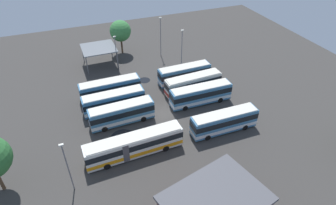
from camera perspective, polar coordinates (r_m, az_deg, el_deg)
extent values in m
plane|color=#383533|center=(51.50, -0.94, -1.92)|extent=(93.95, 93.95, 0.00)
cube|color=silver|center=(42.85, -6.66, -8.36)|extent=(14.57, 2.92, 3.17)
cube|color=beige|center=(41.71, -6.82, -6.74)|extent=(13.99, 2.71, 0.14)
cube|color=black|center=(42.50, -6.71, -7.88)|extent=(14.64, 2.96, 1.01)
cube|color=orange|center=(43.47, -6.58, -9.20)|extent=(14.64, 2.96, 0.63)
cube|color=black|center=(44.27, 2.29, -5.26)|extent=(0.12, 2.02, 1.17)
cube|color=#47474C|center=(42.60, -8.73, -8.92)|extent=(0.98, 2.54, 3.04)
cylinder|color=black|center=(45.56, -1.56, -7.18)|extent=(1.01, 0.33, 1.00)
cylinder|color=black|center=(44.06, -0.45, -9.04)|extent=(1.01, 0.33, 1.00)
cylinder|color=black|center=(44.08, -12.64, -10.16)|extent=(1.01, 0.33, 1.00)
cylinder|color=black|center=(42.53, -11.95, -12.23)|extent=(1.01, 0.33, 1.00)
cube|color=teal|center=(48.77, -9.13, -2.16)|extent=(10.86, 2.79, 3.17)
cube|color=beige|center=(47.78, -9.32, -0.60)|extent=(10.42, 2.58, 0.14)
cube|color=black|center=(48.46, -9.19, -1.69)|extent=(10.92, 2.83, 1.01)
cube|color=silver|center=(49.32, -9.03, -2.97)|extent=(10.92, 2.83, 0.63)
cube|color=black|center=(49.55, -3.20, -0.11)|extent=(0.12, 2.02, 1.17)
cylinder|color=black|center=(51.11, -5.73, -1.75)|extent=(1.01, 0.33, 1.00)
cylinder|color=black|center=(49.41, -4.90, -3.24)|extent=(1.01, 0.33, 1.00)
cylinder|color=black|center=(50.10, -13.01, -3.56)|extent=(1.01, 0.33, 1.00)
cylinder|color=black|center=(48.36, -12.43, -5.15)|extent=(1.01, 0.33, 1.00)
cube|color=teal|center=(51.85, -10.68, 0.26)|extent=(10.89, 2.60, 3.17)
cube|color=beige|center=(50.91, -10.88, 1.77)|extent=(10.45, 2.40, 0.14)
cube|color=black|center=(51.56, -10.74, 0.72)|extent=(10.95, 2.64, 1.01)
cube|color=silver|center=(52.36, -10.57, -0.53)|extent=(10.95, 2.64, 0.63)
cube|color=black|center=(52.47, -4.99, 2.11)|extent=(0.09, 2.02, 1.17)
cylinder|color=black|center=(54.08, -7.34, 0.51)|extent=(1.00, 0.31, 1.00)
cylinder|color=black|center=(52.30, -6.65, -0.83)|extent=(1.00, 0.31, 1.00)
cylinder|color=black|center=(53.25, -14.30, -1.09)|extent=(1.00, 0.31, 1.00)
cylinder|color=black|center=(51.44, -13.85, -2.51)|extent=(1.00, 0.31, 1.00)
cube|color=teal|center=(55.37, -11.37, 2.72)|extent=(11.27, 2.56, 3.17)
cube|color=beige|center=(54.50, -11.57, 4.17)|extent=(10.82, 2.36, 0.14)
cube|color=black|center=(55.10, -11.43, 3.16)|extent=(11.32, 2.60, 1.01)
cube|color=silver|center=(55.86, -11.26, 1.97)|extent=(11.32, 2.60, 0.63)
cube|color=black|center=(56.02, -5.83, 4.46)|extent=(0.08, 2.02, 1.17)
cylinder|color=black|center=(57.58, -8.08, 2.89)|extent=(1.00, 0.31, 1.00)
cylinder|color=black|center=(55.74, -7.47, 1.71)|extent=(1.00, 0.31, 1.00)
cylinder|color=black|center=(56.76, -14.86, 1.38)|extent=(1.00, 0.31, 1.00)
cylinder|color=black|center=(54.89, -14.47, 0.14)|extent=(1.00, 0.31, 1.00)
cube|color=teal|center=(47.42, 11.04, -3.70)|extent=(11.11, 2.57, 3.17)
cube|color=beige|center=(46.39, 11.27, -2.13)|extent=(10.67, 2.37, 0.14)
cube|color=black|center=(47.10, 11.11, -3.23)|extent=(11.17, 2.61, 1.01)
cube|color=silver|center=(47.98, 10.92, -4.52)|extent=(11.17, 2.61, 0.63)
cube|color=black|center=(49.78, 16.65, -1.62)|extent=(0.08, 2.02, 1.17)
cylinder|color=black|center=(50.59, 13.59, -3.21)|extent=(1.00, 0.31, 1.00)
cylinder|color=black|center=(49.22, 14.97, -4.76)|extent=(1.00, 0.31, 1.00)
cylinder|color=black|center=(47.64, 6.59, -5.15)|extent=(1.00, 0.31, 1.00)
cylinder|color=black|center=(46.18, 7.83, -6.87)|extent=(1.00, 0.31, 1.00)
cube|color=teal|center=(53.02, 6.49, 1.61)|extent=(11.50, 2.61, 3.17)
cube|color=beige|center=(52.11, 6.61, 3.10)|extent=(11.04, 2.41, 0.14)
cube|color=black|center=(52.74, 6.52, 2.06)|extent=(11.56, 2.65, 1.01)
cube|color=silver|center=(53.53, 6.42, 0.82)|extent=(11.56, 2.65, 0.63)
cube|color=black|center=(55.21, 11.90, 3.29)|extent=(0.09, 2.02, 1.17)
cylinder|color=black|center=(56.08, 9.16, 1.77)|extent=(1.00, 0.31, 1.00)
cylinder|color=black|center=(54.50, 10.27, 0.51)|extent=(1.00, 0.31, 1.00)
cylinder|color=black|center=(53.37, 2.43, 0.28)|extent=(1.00, 0.31, 1.00)
cylinder|color=black|center=(51.71, 3.39, -1.10)|extent=(1.00, 0.31, 1.00)
cube|color=silver|center=(55.97, 4.99, 3.75)|extent=(11.29, 3.04, 3.17)
cube|color=beige|center=(55.10, 5.08, 5.21)|extent=(10.83, 2.82, 0.14)
cube|color=black|center=(55.70, 5.02, 4.19)|extent=(11.34, 3.08, 1.01)
cube|color=red|center=(56.45, 4.94, 2.99)|extent=(11.34, 3.08, 0.63)
cube|color=black|center=(58.26, 9.89, 5.43)|extent=(0.17, 2.02, 1.17)
cylinder|color=black|center=(59.06, 7.36, 3.88)|extent=(1.01, 0.35, 1.00)
cylinder|color=black|center=(57.47, 8.49, 2.77)|extent=(1.01, 0.35, 1.00)
cylinder|color=black|center=(56.20, 1.26, 2.36)|extent=(1.01, 0.35, 1.00)
cylinder|color=black|center=(54.52, 2.28, 1.15)|extent=(1.01, 0.35, 1.00)
cube|color=teal|center=(59.03, 3.26, 5.70)|extent=(10.81, 2.62, 3.17)
cube|color=beige|center=(58.21, 3.31, 7.10)|extent=(10.37, 2.41, 0.14)
cube|color=black|center=(58.77, 3.27, 6.12)|extent=(10.86, 2.65, 1.01)
cube|color=silver|center=(59.48, 3.23, 4.96)|extent=(10.86, 2.65, 0.63)
cube|color=black|center=(60.97, 7.92, 7.11)|extent=(0.09, 2.02, 1.17)
cylinder|color=black|center=(61.91, 5.59, 5.66)|extent=(1.00, 0.31, 1.00)
cylinder|color=black|center=(60.22, 6.56, 4.64)|extent=(1.00, 0.31, 1.00)
cylinder|color=black|center=(59.47, -0.18, 4.46)|extent=(1.00, 0.31, 1.00)
cylinder|color=black|center=(57.70, 0.67, 3.36)|extent=(1.00, 0.31, 1.00)
cube|color=#4C4C51|center=(31.75, 9.43, -18.20)|extent=(12.01, 9.87, 0.36)
cube|color=slate|center=(65.77, -13.58, 10.45)|extent=(7.22, 6.94, 0.20)
cylinder|color=#59595B|center=(69.94, -11.13, 10.38)|extent=(0.20, 0.20, 4.18)
cylinder|color=#59595B|center=(64.38, -9.91, 8.17)|extent=(0.20, 0.20, 4.18)
cylinder|color=#59595B|center=(69.26, -16.49, 9.28)|extent=(0.20, 0.20, 4.18)
cylinder|color=#59595B|center=(63.64, -15.69, 6.96)|extent=(0.20, 0.20, 4.18)
cylinder|color=slate|center=(68.50, -1.47, 12.71)|extent=(0.16, 0.16, 9.00)
cube|color=silver|center=(66.78, -1.54, 16.40)|extent=(0.56, 0.28, 0.20)
cylinder|color=slate|center=(38.79, -19.10, -12.31)|extent=(0.16, 0.16, 7.92)
cube|color=silver|center=(35.94, -20.39, -7.88)|extent=(0.56, 0.28, 0.20)
cylinder|color=slate|center=(62.07, 2.72, 10.06)|extent=(0.16, 0.16, 8.97)
cube|color=silver|center=(60.17, 2.84, 14.06)|extent=(0.56, 0.28, 0.20)
cylinder|color=slate|center=(64.00, -10.19, 9.54)|extent=(0.16, 0.16, 7.31)
cube|color=silver|center=(62.41, -10.57, 12.68)|extent=(0.56, 0.28, 0.20)
cylinder|color=brown|center=(71.70, -9.11, 10.96)|extent=(0.44, 0.44, 3.50)
sphere|color=#387A3D|center=(70.17, -9.41, 13.80)|extent=(4.94, 4.94, 4.94)
cylinder|color=brown|center=(44.17, -30.32, -13.08)|extent=(0.44, 0.44, 3.56)
cylinder|color=black|center=(58.60, -14.54, 2.06)|extent=(3.36, 3.36, 0.01)
cylinder|color=black|center=(47.02, -8.93, -6.88)|extent=(4.02, 4.02, 0.01)
cylinder|color=black|center=(60.55, -4.69, 4.41)|extent=(2.41, 2.41, 0.01)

